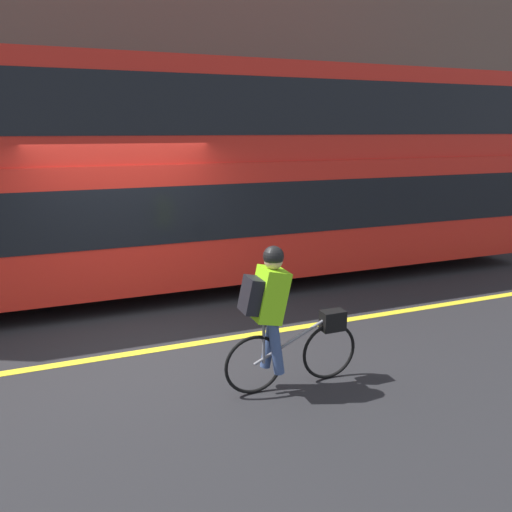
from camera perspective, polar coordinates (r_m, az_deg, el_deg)
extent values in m
plane|color=#232326|center=(6.62, -12.80, -10.07)|extent=(80.00, 80.00, 0.00)
cube|color=yellow|center=(6.48, -12.58, -10.59)|extent=(50.00, 0.14, 0.01)
cube|color=gray|center=(12.14, -17.11, 1.15)|extent=(60.00, 2.40, 0.13)
cube|color=brown|center=(13.30, -19.06, 20.65)|extent=(60.00, 0.30, 8.66)
cylinder|color=black|center=(10.79, 16.08, 1.92)|extent=(0.96, 0.30, 0.96)
cylinder|color=black|center=(8.66, -24.77, -1.85)|extent=(0.96, 0.30, 0.96)
cube|color=red|center=(8.96, -2.04, 4.99)|extent=(11.46, 2.41, 1.91)
cube|color=black|center=(8.93, -2.06, 6.45)|extent=(11.00, 2.43, 0.84)
cube|color=red|center=(8.85, -2.14, 15.97)|extent=(11.46, 2.31, 1.51)
cube|color=black|center=(8.85, -2.15, 16.46)|extent=(11.00, 2.33, 0.84)
torus|color=black|center=(5.63, 8.36, -10.72)|extent=(0.65, 0.04, 0.65)
torus|color=black|center=(5.29, -0.22, -12.32)|extent=(0.65, 0.04, 0.65)
cylinder|color=slate|center=(5.36, 4.26, -9.54)|extent=(0.90, 0.03, 0.44)
cylinder|color=slate|center=(5.22, 0.89, -9.80)|extent=(0.03, 0.03, 0.47)
cube|color=black|center=(5.51, 8.77, -7.29)|extent=(0.26, 0.16, 0.22)
cube|color=#8CE019|center=(5.06, 1.55, -4.45)|extent=(0.37, 0.32, 0.58)
cube|color=black|center=(4.98, -0.57, -4.50)|extent=(0.21, 0.26, 0.38)
cylinder|color=#384C7A|center=(5.35, 1.53, -9.75)|extent=(0.21, 0.11, 0.58)
cylinder|color=#384C7A|center=(5.20, 2.31, -10.49)|extent=(0.19, 0.11, 0.58)
sphere|color=tan|center=(4.97, 2.00, -0.51)|extent=(0.19, 0.19, 0.19)
sphere|color=black|center=(4.96, 2.01, -0.03)|extent=(0.21, 0.21, 0.21)
cylinder|color=#515156|center=(11.90, -18.71, 3.26)|extent=(0.48, 0.48, 0.88)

